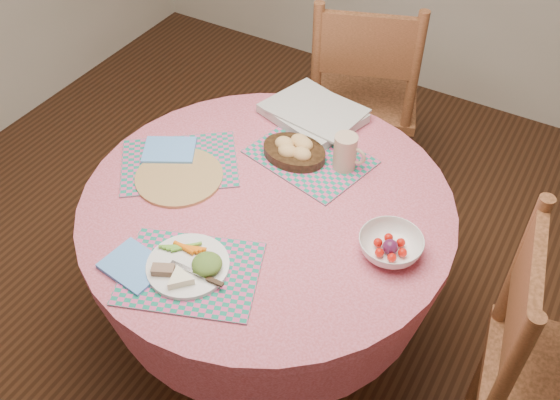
{
  "coord_description": "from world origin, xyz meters",
  "views": [
    {
      "loc": [
        0.77,
        -1.24,
        2.18
      ],
      "look_at": [
        0.05,
        0.0,
        0.78
      ],
      "focal_mm": 40.0,
      "sensor_mm": 36.0,
      "label": 1
    }
  ],
  "objects_px": {
    "dining_table": "(268,241)",
    "dinner_plate": "(189,266)",
    "wicker_trivet": "(179,177)",
    "bread_bowl": "(295,149)",
    "latte_mug": "(346,152)",
    "chair_back": "(363,95)",
    "chair_right": "(546,379)",
    "fruit_bowl": "(390,246)"
  },
  "relations": [
    {
      "from": "dinner_plate",
      "to": "fruit_bowl",
      "type": "bearing_deg",
      "value": 37.0
    },
    {
      "from": "chair_back",
      "to": "dinner_plate",
      "type": "bearing_deg",
      "value": 71.47
    },
    {
      "from": "wicker_trivet",
      "to": "latte_mug",
      "type": "height_order",
      "value": "latte_mug"
    },
    {
      "from": "dinner_plate",
      "to": "fruit_bowl",
      "type": "height_order",
      "value": "fruit_bowl"
    },
    {
      "from": "dining_table",
      "to": "latte_mug",
      "type": "distance_m",
      "value": 0.41
    },
    {
      "from": "chair_back",
      "to": "bread_bowl",
      "type": "height_order",
      "value": "chair_back"
    },
    {
      "from": "dining_table",
      "to": "latte_mug",
      "type": "xyz_separation_m",
      "value": [
        0.15,
        0.28,
        0.27
      ]
    },
    {
      "from": "chair_back",
      "to": "latte_mug",
      "type": "xyz_separation_m",
      "value": [
        0.24,
        -0.7,
        0.27
      ]
    },
    {
      "from": "wicker_trivet",
      "to": "bread_bowl",
      "type": "xyz_separation_m",
      "value": [
        0.29,
        0.29,
        0.03
      ]
    },
    {
      "from": "chair_right",
      "to": "chair_back",
      "type": "height_order",
      "value": "chair_back"
    },
    {
      "from": "bread_bowl",
      "to": "latte_mug",
      "type": "bearing_deg",
      "value": 12.0
    },
    {
      "from": "dining_table",
      "to": "dinner_plate",
      "type": "xyz_separation_m",
      "value": [
        -0.05,
        -0.37,
        0.22
      ]
    },
    {
      "from": "chair_right",
      "to": "dinner_plate",
      "type": "bearing_deg",
      "value": 97.5
    },
    {
      "from": "wicker_trivet",
      "to": "fruit_bowl",
      "type": "bearing_deg",
      "value": 3.74
    },
    {
      "from": "chair_right",
      "to": "dinner_plate",
      "type": "distance_m",
      "value": 1.09
    },
    {
      "from": "fruit_bowl",
      "to": "dining_table",
      "type": "bearing_deg",
      "value": 179.45
    },
    {
      "from": "chair_back",
      "to": "fruit_bowl",
      "type": "bearing_deg",
      "value": 97.66
    },
    {
      "from": "chair_right",
      "to": "latte_mug",
      "type": "bearing_deg",
      "value": 58.53
    },
    {
      "from": "wicker_trivet",
      "to": "latte_mug",
      "type": "relative_size",
      "value": 2.32
    },
    {
      "from": "wicker_trivet",
      "to": "bread_bowl",
      "type": "relative_size",
      "value": 1.3
    },
    {
      "from": "wicker_trivet",
      "to": "latte_mug",
      "type": "xyz_separation_m",
      "value": [
        0.46,
        0.33,
        0.06
      ]
    },
    {
      "from": "chair_back",
      "to": "latte_mug",
      "type": "bearing_deg",
      "value": 88.17
    },
    {
      "from": "latte_mug",
      "to": "fruit_bowl",
      "type": "height_order",
      "value": "latte_mug"
    },
    {
      "from": "chair_back",
      "to": "fruit_bowl",
      "type": "distance_m",
      "value": 1.14
    },
    {
      "from": "latte_mug",
      "to": "fruit_bowl",
      "type": "distance_m",
      "value": 0.41
    },
    {
      "from": "wicker_trivet",
      "to": "dinner_plate",
      "type": "bearing_deg",
      "value": -49.17
    },
    {
      "from": "wicker_trivet",
      "to": "bread_bowl",
      "type": "bearing_deg",
      "value": 45.6
    },
    {
      "from": "wicker_trivet",
      "to": "dinner_plate",
      "type": "height_order",
      "value": "dinner_plate"
    },
    {
      "from": "wicker_trivet",
      "to": "dinner_plate",
      "type": "distance_m",
      "value": 0.42
    },
    {
      "from": "dining_table",
      "to": "dinner_plate",
      "type": "relative_size",
      "value": 4.93
    },
    {
      "from": "chair_right",
      "to": "latte_mug",
      "type": "relative_size",
      "value": 8.09
    },
    {
      "from": "chair_right",
      "to": "latte_mug",
      "type": "distance_m",
      "value": 0.93
    },
    {
      "from": "chair_right",
      "to": "wicker_trivet",
      "type": "height_order",
      "value": "chair_right"
    },
    {
      "from": "dining_table",
      "to": "wicker_trivet",
      "type": "xyz_separation_m",
      "value": [
        -0.32,
        -0.05,
        0.2
      ]
    },
    {
      "from": "bread_bowl",
      "to": "dining_table",
      "type": "bearing_deg",
      "value": -82.89
    },
    {
      "from": "dining_table",
      "to": "chair_back",
      "type": "bearing_deg",
      "value": 95.09
    },
    {
      "from": "chair_back",
      "to": "wicker_trivet",
      "type": "bearing_deg",
      "value": 57.21
    },
    {
      "from": "chair_right",
      "to": "latte_mug",
      "type": "xyz_separation_m",
      "value": [
        -0.82,
        0.33,
        0.27
      ]
    },
    {
      "from": "bread_bowl",
      "to": "latte_mug",
      "type": "height_order",
      "value": "latte_mug"
    },
    {
      "from": "bread_bowl",
      "to": "latte_mug",
      "type": "distance_m",
      "value": 0.18
    },
    {
      "from": "wicker_trivet",
      "to": "fruit_bowl",
      "type": "relative_size",
      "value": 1.43
    },
    {
      "from": "latte_mug",
      "to": "chair_back",
      "type": "bearing_deg",
      "value": 108.46
    }
  ]
}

